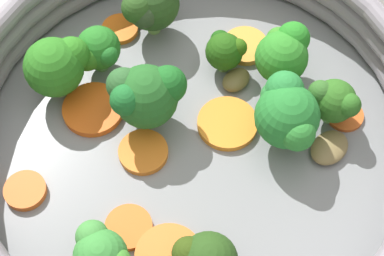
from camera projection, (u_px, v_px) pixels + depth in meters
name	position (u px, v px, depth m)	size (l,w,h in m)	color
ground_plane	(192.00, 148.00, 0.50)	(4.00, 4.00, 0.00)	white
skillet	(192.00, 143.00, 0.50)	(0.33, 0.33, 0.02)	gray
skillet_rim_wall	(192.00, 120.00, 0.47)	(0.35, 0.35, 0.05)	gray
carrot_slice_1	(120.00, 29.00, 0.54)	(0.03, 0.03, 0.00)	orange
carrot_slice_2	(245.00, 46.00, 0.53)	(0.04, 0.04, 0.01)	orange
carrot_slice_3	(345.00, 115.00, 0.50)	(0.03, 0.03, 0.00)	#DA5C22
carrot_slice_5	(129.00, 227.00, 0.45)	(0.03, 0.03, 0.01)	orange
carrot_slice_6	(227.00, 123.00, 0.49)	(0.05, 0.05, 0.01)	orange
carrot_slice_7	(143.00, 152.00, 0.48)	(0.04, 0.04, 0.01)	orange
carrot_slice_8	(93.00, 109.00, 0.50)	(0.05, 0.05, 0.01)	orange
carrot_slice_9	(25.00, 191.00, 0.46)	(0.03, 0.03, 0.01)	orange
broccoli_floret_0	(58.00, 64.00, 0.48)	(0.05, 0.05, 0.06)	#8BA967
broccoli_floret_2	(97.00, 50.00, 0.50)	(0.04, 0.04, 0.04)	#5D9552
broccoli_floret_3	(283.00, 53.00, 0.49)	(0.04, 0.05, 0.05)	#6FA551
broccoli_floret_4	(101.00, 255.00, 0.41)	(0.04, 0.04, 0.05)	#87A668
broccoli_floret_5	(287.00, 113.00, 0.46)	(0.05, 0.05, 0.06)	#8AB25E
broccoli_floret_6	(149.00, 5.00, 0.51)	(0.04, 0.05, 0.06)	#8AB661
broccoli_floret_7	(225.00, 50.00, 0.51)	(0.03, 0.03, 0.04)	#81B261
broccoli_floret_8	(334.00, 101.00, 0.48)	(0.04, 0.03, 0.04)	#83B66E
broccoli_floret_9	(145.00, 94.00, 0.47)	(0.05, 0.06, 0.06)	#7CA66C
mushroom_piece_0	(238.00, 81.00, 0.51)	(0.03, 0.02, 0.01)	brown
mushroom_piece_1	(329.00, 148.00, 0.48)	(0.03, 0.02, 0.01)	olive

